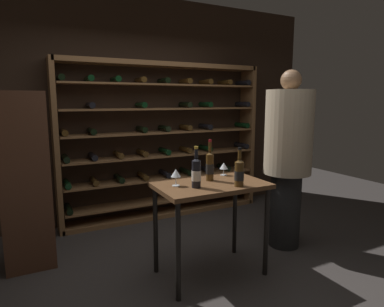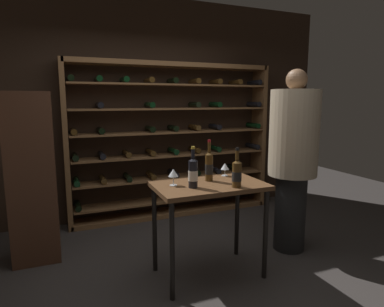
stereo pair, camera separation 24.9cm
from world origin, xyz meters
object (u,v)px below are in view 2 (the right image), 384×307
(display_cabinet, at_px, (32,179))
(wine_bottle_black_capsule, at_px, (193,173))
(wine_bottle_amber_reserve, at_px, (209,166))
(wine_glass_stemmed_right, at_px, (225,167))
(person_guest_plum_blouse, at_px, (293,154))
(wine_bottle_gold_foil, at_px, (237,173))
(wine_rack, at_px, (173,141))
(wine_glass_stemmed_center, at_px, (173,173))
(tasting_table, at_px, (209,195))

(display_cabinet, relative_size, wine_bottle_black_capsule, 4.75)
(wine_bottle_amber_reserve, xyz_separation_m, wine_glass_stemmed_right, (0.23, 0.12, -0.05))
(display_cabinet, bearing_deg, person_guest_plum_blouse, -16.96)
(wine_bottle_amber_reserve, height_order, wine_bottle_gold_foil, wine_bottle_amber_reserve)
(wine_bottle_black_capsule, bearing_deg, display_cabinet, 142.54)
(wine_rack, height_order, wine_glass_stemmed_right, wine_rack)
(wine_glass_stemmed_right, height_order, wine_glass_stemmed_center, wine_glass_stemmed_center)
(wine_rack, relative_size, wine_bottle_black_capsule, 7.99)
(display_cabinet, distance_m, wine_bottle_gold_foil, 2.02)
(wine_bottle_amber_reserve, bearing_deg, wine_bottle_black_capsule, -144.11)
(wine_bottle_black_capsule, height_order, wine_bottle_gold_foil, wine_bottle_black_capsule)
(wine_bottle_black_capsule, relative_size, wine_bottle_amber_reserve, 0.93)
(display_cabinet, xyz_separation_m, wine_glass_stemmed_right, (1.77, -0.72, 0.12))
(display_cabinet, distance_m, wine_bottle_black_capsule, 1.66)
(tasting_table, height_order, display_cabinet, display_cabinet)
(tasting_table, distance_m, wine_bottle_gold_foil, 0.35)
(wine_glass_stemmed_right, bearing_deg, wine_bottle_amber_reserve, -151.93)
(display_cabinet, height_order, wine_glass_stemmed_right, display_cabinet)
(person_guest_plum_blouse, xyz_separation_m, wine_glass_stemmed_right, (-0.77, 0.06, -0.09))
(wine_rack, xyz_separation_m, wine_glass_stemmed_center, (-0.57, -1.64, -0.07))
(display_cabinet, bearing_deg, wine_bottle_amber_reserve, -28.55)
(wine_rack, distance_m, tasting_table, 1.74)
(tasting_table, bearing_deg, wine_glass_stemmed_center, 170.67)
(tasting_table, distance_m, wine_bottle_amber_reserve, 0.27)
(wine_glass_stemmed_right, relative_size, wine_glass_stemmed_center, 0.86)
(person_guest_plum_blouse, bearing_deg, wine_bottle_gold_foil, -71.75)
(display_cabinet, height_order, wine_bottle_black_capsule, display_cabinet)
(wine_rack, height_order, wine_bottle_black_capsule, wine_rack)
(wine_rack, distance_m, display_cabinet, 1.92)
(wine_bottle_amber_reserve, bearing_deg, wine_glass_stemmed_center, -173.82)
(wine_bottle_black_capsule, relative_size, wine_glass_stemmed_right, 2.81)
(display_cabinet, xyz_separation_m, wine_bottle_gold_foil, (1.66, -1.14, 0.15))
(display_cabinet, bearing_deg, wine_glass_stemmed_center, -36.72)
(person_guest_plum_blouse, xyz_separation_m, wine_glass_stemmed_center, (-1.37, -0.10, -0.07))
(tasting_table, height_order, wine_bottle_amber_reserve, wine_bottle_amber_reserve)
(person_guest_plum_blouse, relative_size, wine_bottle_amber_reserve, 5.02)
(display_cabinet, relative_size, wine_bottle_gold_foil, 4.95)
(tasting_table, xyz_separation_m, wine_glass_stemmed_right, (0.27, 0.22, 0.20))
(wine_bottle_amber_reserve, bearing_deg, person_guest_plum_blouse, 3.51)
(person_guest_plum_blouse, bearing_deg, wine_glass_stemmed_right, -98.41)
(tasting_table, bearing_deg, wine_bottle_amber_reserve, 65.93)
(person_guest_plum_blouse, distance_m, wine_bottle_amber_reserve, 1.01)
(tasting_table, xyz_separation_m, wine_glass_stemmed_center, (-0.32, 0.05, 0.22))
(wine_bottle_gold_foil, bearing_deg, wine_glass_stemmed_right, 75.43)
(wine_rack, bearing_deg, wine_bottle_gold_foil, -92.45)
(wine_bottle_black_capsule, xyz_separation_m, wine_bottle_gold_foil, (0.35, -0.13, -0.01))
(tasting_table, relative_size, wine_glass_stemmed_right, 7.78)
(wine_bottle_gold_foil, distance_m, wine_glass_stemmed_center, 0.55)
(wine_bottle_gold_foil, xyz_separation_m, wine_glass_stemmed_center, (-0.49, 0.26, -0.01))
(wine_rack, distance_m, wine_bottle_black_capsule, 1.82)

